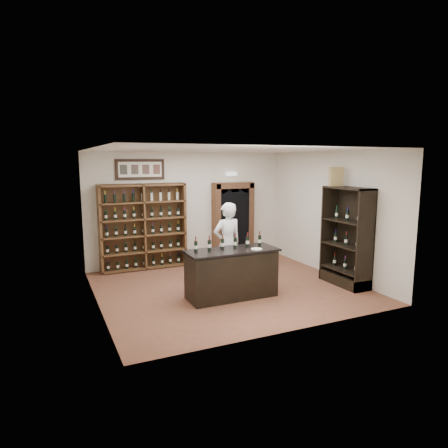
# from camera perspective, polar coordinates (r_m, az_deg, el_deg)

# --- Properties ---
(floor) EXTENTS (5.50, 5.50, 0.00)m
(floor) POSITION_cam_1_polar(r_m,az_deg,el_deg) (8.93, 0.55, -9.04)
(floor) COLOR brown
(floor) RESTS_ON ground
(ceiling) EXTENTS (5.50, 5.50, 0.00)m
(ceiling) POSITION_cam_1_polar(r_m,az_deg,el_deg) (8.49, 0.58, 10.58)
(ceiling) COLOR white
(ceiling) RESTS_ON wall_back
(wall_back) EXTENTS (5.50, 0.04, 3.00)m
(wall_back) POSITION_cam_1_polar(r_m,az_deg,el_deg) (10.88, -5.06, 2.30)
(wall_back) COLOR silver
(wall_back) RESTS_ON ground
(wall_left) EXTENTS (0.04, 5.00, 3.00)m
(wall_left) POSITION_cam_1_polar(r_m,az_deg,el_deg) (7.83, -17.95, -0.76)
(wall_left) COLOR silver
(wall_left) RESTS_ON ground
(wall_right) EXTENTS (0.04, 5.00, 3.00)m
(wall_right) POSITION_cam_1_polar(r_m,az_deg,el_deg) (10.06, 14.89, 1.48)
(wall_right) COLOR silver
(wall_right) RESTS_ON ground
(wine_shelf) EXTENTS (2.20, 0.38, 2.20)m
(wine_shelf) POSITION_cam_1_polar(r_m,az_deg,el_deg) (10.41, -11.47, -0.37)
(wine_shelf) COLOR brown
(wine_shelf) RESTS_ON ground
(framed_picture) EXTENTS (1.25, 0.04, 0.52)m
(framed_picture) POSITION_cam_1_polar(r_m,az_deg,el_deg) (10.41, -11.90, 7.64)
(framed_picture) COLOR black
(framed_picture) RESTS_ON wall_back
(arched_doorway) EXTENTS (1.17, 0.35, 2.17)m
(arched_doorway) POSITION_cam_1_polar(r_m,az_deg,el_deg) (11.25, 1.26, 0.70)
(arched_doorway) COLOR black
(arched_doorway) RESTS_ON ground
(emergency_light) EXTENTS (0.30, 0.10, 0.10)m
(emergency_light) POSITION_cam_1_polar(r_m,az_deg,el_deg) (11.22, 1.08, 7.15)
(emergency_light) COLOR white
(emergency_light) RESTS_ON wall_back
(tasting_counter) EXTENTS (1.88, 0.78, 1.00)m
(tasting_counter) POSITION_cam_1_polar(r_m,az_deg,el_deg) (8.19, 1.08, -7.12)
(tasting_counter) COLOR black
(tasting_counter) RESTS_ON ground
(counter_bottle_0) EXTENTS (0.07, 0.07, 0.30)m
(counter_bottle_0) POSITION_cam_1_polar(r_m,az_deg,el_deg) (7.88, -4.04, -3.19)
(counter_bottle_0) COLOR black
(counter_bottle_0) RESTS_ON tasting_counter
(counter_bottle_1) EXTENTS (0.07, 0.07, 0.30)m
(counter_bottle_1) POSITION_cam_1_polar(r_m,az_deg,el_deg) (7.98, -2.11, -3.01)
(counter_bottle_1) COLOR black
(counter_bottle_1) RESTS_ON tasting_counter
(counter_bottle_2) EXTENTS (0.07, 0.07, 0.30)m
(counter_bottle_2) POSITION_cam_1_polar(r_m,az_deg,el_deg) (8.09, -0.22, -2.83)
(counter_bottle_2) COLOR black
(counter_bottle_2) RESTS_ON tasting_counter
(counter_bottle_3) EXTENTS (0.07, 0.07, 0.30)m
(counter_bottle_3) POSITION_cam_1_polar(r_m,az_deg,el_deg) (8.21, 1.61, -2.66)
(counter_bottle_3) COLOR black
(counter_bottle_3) RESTS_ON tasting_counter
(counter_bottle_4) EXTENTS (0.07, 0.07, 0.30)m
(counter_bottle_4) POSITION_cam_1_polar(r_m,az_deg,el_deg) (8.34, 3.39, -2.48)
(counter_bottle_4) COLOR black
(counter_bottle_4) RESTS_ON tasting_counter
(counter_bottle_5) EXTENTS (0.07, 0.07, 0.30)m
(counter_bottle_5) POSITION_cam_1_polar(r_m,az_deg,el_deg) (8.48, 5.10, -2.32)
(counter_bottle_5) COLOR black
(counter_bottle_5) RESTS_ON tasting_counter
(side_cabinet) EXTENTS (0.48, 1.20, 2.20)m
(side_cabinet) POSITION_cam_1_polar(r_m,az_deg,el_deg) (9.37, 17.14, -3.80)
(side_cabinet) COLOR black
(side_cabinet) RESTS_ON ground
(shopkeeper) EXTENTS (0.71, 0.50, 1.86)m
(shopkeeper) POSITION_cam_1_polar(r_m,az_deg,el_deg) (8.95, 0.46, -2.83)
(shopkeeper) COLOR white
(shopkeeper) RESTS_ON ground
(plate) EXTENTS (0.22, 0.22, 0.02)m
(plate) POSITION_cam_1_polar(r_m,az_deg,el_deg) (8.08, 4.68, -3.59)
(plate) COLOR silver
(plate) RESTS_ON tasting_counter
(wine_crate) EXTENTS (0.33, 0.22, 0.43)m
(wine_crate) POSITION_cam_1_polar(r_m,az_deg,el_deg) (9.42, 15.70, 6.55)
(wine_crate) COLOR tan
(wine_crate) RESTS_ON side_cabinet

